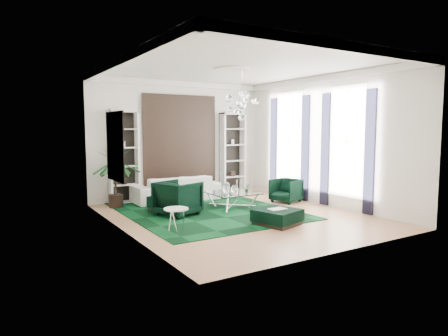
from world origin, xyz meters
TOP-DOWN VIEW (x-y plane):
  - floor at (0.00, 0.00)m, footprint 6.00×7.00m
  - ceiling at (0.00, 0.00)m, footprint 6.00×7.00m
  - wall_back at (0.00, 3.51)m, footprint 6.00×0.02m
  - wall_front at (0.00, -3.51)m, footprint 6.00×0.02m
  - wall_left at (-3.01, 0.00)m, footprint 0.02×7.00m
  - wall_right at (3.01, 0.00)m, footprint 0.02×7.00m
  - crown_molding at (0.00, 0.00)m, footprint 6.00×7.00m
  - ceiling_medallion at (0.00, 0.30)m, footprint 0.90×0.90m
  - tapestry at (0.00, 3.46)m, footprint 2.50×0.06m
  - shelving_left at (-1.95, 3.31)m, footprint 0.90×0.38m
  - shelving_right at (1.95, 3.31)m, footprint 0.90×0.38m
  - painting at (-2.97, 0.60)m, footprint 0.04×1.30m
  - window_near at (2.99, -0.90)m, footprint 0.03×1.10m
  - curtain_near_a at (2.96, -1.68)m, footprint 0.07×0.30m
  - curtain_near_b at (2.96, -0.12)m, footprint 0.07×0.30m
  - window_far at (2.99, 1.50)m, footprint 0.03×1.10m
  - curtain_far_a at (2.96, 0.72)m, footprint 0.07×0.30m
  - curtain_far_b at (2.96, 2.28)m, footprint 0.07×0.30m
  - rug at (-0.42, 0.98)m, footprint 4.20×5.00m
  - sofa at (-0.46, 2.83)m, footprint 2.67×1.06m
  - armchair_left at (-1.30, 0.88)m, footprint 1.29×1.27m
  - armchair_right at (2.32, 0.85)m, footprint 0.99×0.98m
  - coffee_table at (0.44, 0.99)m, footprint 1.31×1.31m
  - ottoman_side at (-1.24, 1.54)m, footprint 1.13×1.13m
  - ottoman_front at (0.27, -1.27)m, footprint 1.14×1.14m
  - book at (0.27, -1.27)m, footprint 0.41×0.28m
  - side_table at (-2.05, -0.63)m, footprint 0.59×0.59m
  - palm at (-2.37, 2.78)m, footprint 1.55×1.55m
  - chandelier at (0.10, 0.01)m, footprint 0.93×0.93m
  - table_plant at (0.77, 0.72)m, footprint 0.14×0.12m

SIDE VIEW (x-z plane):
  - floor at x=0.00m, z-range -0.02..0.00m
  - rug at x=-0.42m, z-range 0.00..0.02m
  - ottoman_front at x=0.27m, z-range 0.00..0.37m
  - ottoman_side at x=-1.24m, z-range 0.00..0.40m
  - coffee_table at x=0.44m, z-range 0.00..0.45m
  - side_table at x=-2.05m, z-range 0.00..0.52m
  - armchair_right at x=2.32m, z-range 0.00..0.72m
  - book at x=0.27m, z-range 0.37..0.40m
  - sofa at x=-0.46m, z-range 0.00..0.78m
  - armchair_left at x=-1.30m, z-range 0.00..0.91m
  - table_plant at x=0.77m, z-range 0.45..0.69m
  - palm at x=-2.37m, z-range 0.00..2.23m
  - shelving_left at x=-1.95m, z-range 0.00..2.80m
  - shelving_right at x=1.95m, z-range 0.00..2.80m
  - curtain_near_a at x=2.96m, z-range 0.02..3.27m
  - curtain_near_b at x=2.96m, z-range 0.02..3.27m
  - curtain_far_a at x=2.96m, z-range 0.02..3.27m
  - curtain_far_b at x=2.96m, z-range 0.02..3.27m
  - painting at x=-2.97m, z-range 1.05..2.65m
  - wall_back at x=0.00m, z-range 0.00..3.80m
  - wall_front at x=0.00m, z-range 0.00..3.80m
  - wall_left at x=-3.01m, z-range 0.00..3.80m
  - wall_right at x=3.01m, z-range 0.00..3.80m
  - tapestry at x=0.00m, z-range 0.50..3.30m
  - window_near at x=2.99m, z-range 0.45..3.35m
  - window_far at x=2.99m, z-range 0.45..3.35m
  - chandelier at x=0.10m, z-range 2.45..3.25m
  - crown_molding at x=0.00m, z-range 3.61..3.79m
  - ceiling_medallion at x=0.00m, z-range 3.75..3.79m
  - ceiling at x=0.00m, z-range 3.80..3.82m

